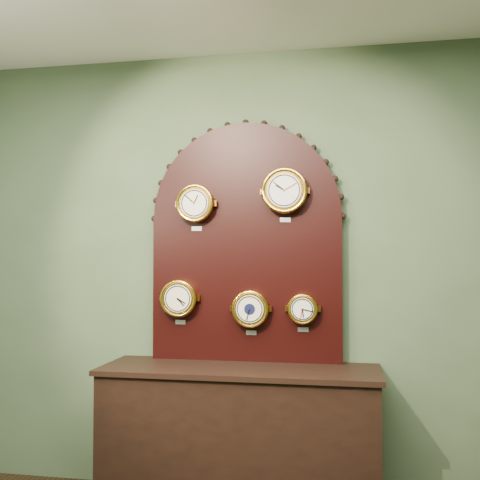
% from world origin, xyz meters
% --- Properties ---
extents(wall_back, '(4.00, 0.00, 4.00)m').
position_xyz_m(wall_back, '(0.00, 2.50, 1.40)').
color(wall_back, '#41563B').
rests_on(wall_back, ground).
extents(shop_counter, '(1.60, 0.50, 0.80)m').
position_xyz_m(shop_counter, '(0.00, 2.23, 0.40)').
color(shop_counter, black).
rests_on(shop_counter, ground_plane).
extents(display_board, '(1.26, 0.06, 1.53)m').
position_xyz_m(display_board, '(0.00, 2.45, 1.63)').
color(display_board, black).
rests_on(display_board, shop_counter).
extents(roman_clock, '(0.24, 0.08, 0.29)m').
position_xyz_m(roman_clock, '(-0.31, 2.38, 1.82)').
color(roman_clock, gold).
rests_on(roman_clock, display_board).
extents(arabic_clock, '(0.28, 0.08, 0.33)m').
position_xyz_m(arabic_clock, '(0.25, 2.38, 1.88)').
color(arabic_clock, gold).
rests_on(arabic_clock, display_board).
extents(hygrometer, '(0.23, 0.08, 0.29)m').
position_xyz_m(hygrometer, '(-0.42, 2.38, 1.22)').
color(hygrometer, gold).
rests_on(hygrometer, display_board).
extents(barometer, '(0.23, 0.08, 0.28)m').
position_xyz_m(barometer, '(0.04, 2.38, 1.16)').
color(barometer, gold).
rests_on(barometer, display_board).
extents(tide_clock, '(0.18, 0.08, 0.24)m').
position_xyz_m(tide_clock, '(0.36, 2.38, 1.16)').
color(tide_clock, gold).
rests_on(tide_clock, display_board).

